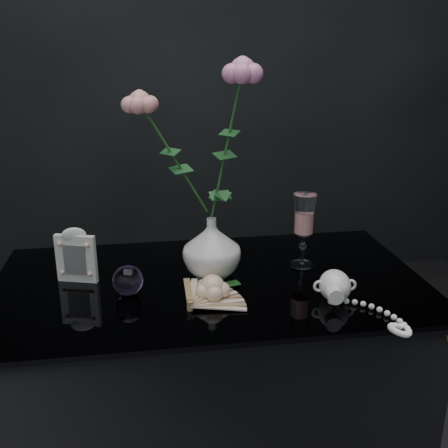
{
  "coord_description": "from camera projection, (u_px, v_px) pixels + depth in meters",
  "views": [
    {
      "loc": [
        -0.15,
        -1.11,
        1.32
      ],
      "look_at": [
        0.03,
        0.01,
        0.92
      ],
      "focal_mm": 42.0,
      "sensor_mm": 36.0,
      "label": 1
    }
  ],
  "objects": [
    {
      "name": "table",
      "position": [
        212.0,
        409.0,
        1.41
      ],
      "size": [
        1.05,
        0.58,
        0.76
      ],
      "color": "black",
      "rests_on": "ground"
    },
    {
      "name": "vase",
      "position": [
        212.0,
        248.0,
        1.29
      ],
      "size": [
        0.17,
        0.17,
        0.15
      ],
      "primitive_type": "imported",
      "rotation": [
        0.0,
        0.0,
        0.22
      ],
      "color": "white",
      "rests_on": "table"
    },
    {
      "name": "wine_glass",
      "position": [
        303.0,
        231.0,
        1.35
      ],
      "size": [
        0.07,
        0.07,
        0.2
      ],
      "primitive_type": null,
      "rotation": [
        0.0,
        0.0,
        -0.21
      ],
      "color": "white",
      "rests_on": "table"
    },
    {
      "name": "picture_frame",
      "position": [
        76.0,
        255.0,
        1.27
      ],
      "size": [
        0.12,
        0.11,
        0.14
      ],
      "primitive_type": null,
      "rotation": [
        0.0,
        0.0,
        -0.3
      ],
      "color": "silver",
      "rests_on": "table"
    },
    {
      "name": "paperweight",
      "position": [
        128.0,
        280.0,
        1.21
      ],
      "size": [
        0.07,
        0.07,
        0.07
      ],
      "primitive_type": null,
      "rotation": [
        0.0,
        0.0,
        -0.02
      ],
      "color": "#A57AC7",
      "rests_on": "table"
    },
    {
      "name": "paper_fan",
      "position": [
        190.0,
        305.0,
        1.14
      ],
      "size": [
        0.29,
        0.25,
        0.03
      ],
      "primitive_type": null,
      "rotation": [
        0.0,
        0.0,
        0.25
      ],
      "color": "beige",
      "rests_on": "table"
    },
    {
      "name": "loose_rose",
      "position": [
        212.0,
        288.0,
        1.19
      ],
      "size": [
        0.17,
        0.2,
        0.06
      ],
      "primitive_type": null,
      "rotation": [
        0.0,
        0.0,
        -0.26
      ],
      "color": "#FFCDA4",
      "rests_on": "table"
    },
    {
      "name": "pearl_jar",
      "position": [
        335.0,
        284.0,
        1.19
      ],
      "size": [
        0.27,
        0.28,
        0.07
      ],
      "primitive_type": null,
      "rotation": [
        0.0,
        0.0,
        -0.09
      ],
      "color": "white",
      "rests_on": "table"
    },
    {
      "name": "roses",
      "position": [
        201.0,
        140.0,
        1.2
      ],
      "size": [
        0.3,
        0.1,
        0.42
      ],
      "color": "pink",
      "rests_on": "vase"
    }
  ]
}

